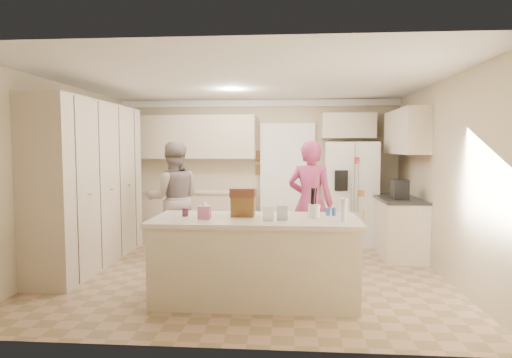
# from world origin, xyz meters

# --- Properties ---
(floor) EXTENTS (5.20, 4.60, 0.02)m
(floor) POSITION_xyz_m (0.00, 0.00, -0.01)
(floor) COLOR tan
(floor) RESTS_ON ground
(ceiling) EXTENTS (5.20, 4.60, 0.02)m
(ceiling) POSITION_xyz_m (0.00, 0.00, 2.61)
(ceiling) COLOR white
(ceiling) RESTS_ON wall_back
(wall_back) EXTENTS (5.20, 0.02, 2.60)m
(wall_back) POSITION_xyz_m (0.00, 2.31, 1.30)
(wall_back) COLOR #BEAE8E
(wall_back) RESTS_ON ground
(wall_front) EXTENTS (5.20, 0.02, 2.60)m
(wall_front) POSITION_xyz_m (0.00, -2.31, 1.30)
(wall_front) COLOR #BEAE8E
(wall_front) RESTS_ON ground
(wall_left) EXTENTS (0.02, 4.60, 2.60)m
(wall_left) POSITION_xyz_m (-2.61, 0.00, 1.30)
(wall_left) COLOR #BEAE8E
(wall_left) RESTS_ON ground
(wall_right) EXTENTS (0.02, 4.60, 2.60)m
(wall_right) POSITION_xyz_m (2.61, 0.00, 1.30)
(wall_right) COLOR #BEAE8E
(wall_right) RESTS_ON ground
(crown_back) EXTENTS (5.20, 0.08, 0.12)m
(crown_back) POSITION_xyz_m (0.00, 2.26, 2.53)
(crown_back) COLOR white
(crown_back) RESTS_ON wall_back
(pantry_bank) EXTENTS (0.60, 2.60, 2.35)m
(pantry_bank) POSITION_xyz_m (-2.30, 0.20, 1.18)
(pantry_bank) COLOR beige
(pantry_bank) RESTS_ON floor
(back_base_cab) EXTENTS (2.20, 0.60, 0.88)m
(back_base_cab) POSITION_xyz_m (-1.15, 2.00, 0.44)
(back_base_cab) COLOR beige
(back_base_cab) RESTS_ON floor
(back_countertop) EXTENTS (2.24, 0.63, 0.04)m
(back_countertop) POSITION_xyz_m (-1.15, 1.99, 0.90)
(back_countertop) COLOR beige
(back_countertop) RESTS_ON back_base_cab
(back_upper_cab) EXTENTS (2.20, 0.35, 0.80)m
(back_upper_cab) POSITION_xyz_m (-1.15, 2.12, 1.90)
(back_upper_cab) COLOR beige
(back_upper_cab) RESTS_ON wall_back
(doorway_opening) EXTENTS (0.90, 0.06, 2.10)m
(doorway_opening) POSITION_xyz_m (0.55, 2.28, 1.05)
(doorway_opening) COLOR black
(doorway_opening) RESTS_ON floor
(doorway_casing) EXTENTS (1.02, 0.03, 2.22)m
(doorway_casing) POSITION_xyz_m (0.55, 2.24, 1.05)
(doorway_casing) COLOR white
(doorway_casing) RESTS_ON floor
(wall_frame_upper) EXTENTS (0.15, 0.02, 0.20)m
(wall_frame_upper) POSITION_xyz_m (0.02, 2.27, 1.55)
(wall_frame_upper) COLOR brown
(wall_frame_upper) RESTS_ON wall_back
(wall_frame_lower) EXTENTS (0.15, 0.02, 0.20)m
(wall_frame_lower) POSITION_xyz_m (0.02, 2.27, 1.28)
(wall_frame_lower) COLOR brown
(wall_frame_lower) RESTS_ON wall_back
(refrigerator) EXTENTS (0.96, 0.79, 1.80)m
(refrigerator) POSITION_xyz_m (1.67, 1.81, 0.90)
(refrigerator) COLOR white
(refrigerator) RESTS_ON floor
(fridge_seam) EXTENTS (0.02, 0.02, 1.78)m
(fridge_seam) POSITION_xyz_m (1.67, 1.46, 0.90)
(fridge_seam) COLOR gray
(fridge_seam) RESTS_ON refrigerator
(fridge_dispenser) EXTENTS (0.22, 0.03, 0.35)m
(fridge_dispenser) POSITION_xyz_m (1.45, 1.45, 1.15)
(fridge_dispenser) COLOR black
(fridge_dispenser) RESTS_ON refrigerator
(fridge_handle_l) EXTENTS (0.02, 0.02, 0.85)m
(fridge_handle_l) POSITION_xyz_m (1.62, 1.44, 1.05)
(fridge_handle_l) COLOR silver
(fridge_handle_l) RESTS_ON refrigerator
(fridge_handle_r) EXTENTS (0.02, 0.02, 0.85)m
(fridge_handle_r) POSITION_xyz_m (1.72, 1.44, 1.05)
(fridge_handle_r) COLOR silver
(fridge_handle_r) RESTS_ON refrigerator
(over_fridge_cab) EXTENTS (0.95, 0.35, 0.45)m
(over_fridge_cab) POSITION_xyz_m (1.65, 2.12, 2.10)
(over_fridge_cab) COLOR beige
(over_fridge_cab) RESTS_ON wall_back
(right_base_cab) EXTENTS (0.60, 1.20, 0.88)m
(right_base_cab) POSITION_xyz_m (2.30, 1.00, 0.44)
(right_base_cab) COLOR beige
(right_base_cab) RESTS_ON floor
(right_countertop) EXTENTS (0.63, 1.24, 0.04)m
(right_countertop) POSITION_xyz_m (2.29, 1.00, 0.90)
(right_countertop) COLOR #2D2B28
(right_countertop) RESTS_ON right_base_cab
(right_upper_cab) EXTENTS (0.35, 1.50, 0.70)m
(right_upper_cab) POSITION_xyz_m (2.43, 1.20, 1.95)
(right_upper_cab) COLOR beige
(right_upper_cab) RESTS_ON wall_right
(coffee_maker) EXTENTS (0.22, 0.28, 0.30)m
(coffee_maker) POSITION_xyz_m (2.25, 0.80, 1.07)
(coffee_maker) COLOR black
(coffee_maker) RESTS_ON right_countertop
(island_base) EXTENTS (2.20, 0.90, 0.88)m
(island_base) POSITION_xyz_m (0.20, -1.10, 0.44)
(island_base) COLOR beige
(island_base) RESTS_ON floor
(island_top) EXTENTS (2.28, 0.96, 0.05)m
(island_top) POSITION_xyz_m (0.20, -1.10, 0.90)
(island_top) COLOR beige
(island_top) RESTS_ON island_base
(utensil_crock) EXTENTS (0.13, 0.13, 0.15)m
(utensil_crock) POSITION_xyz_m (0.85, -1.05, 1.00)
(utensil_crock) COLOR white
(utensil_crock) RESTS_ON island_top
(tissue_box) EXTENTS (0.13, 0.13, 0.14)m
(tissue_box) POSITION_xyz_m (-0.35, -1.20, 1.00)
(tissue_box) COLOR #C46595
(tissue_box) RESTS_ON island_top
(tissue_plume) EXTENTS (0.08, 0.08, 0.08)m
(tissue_plume) POSITION_xyz_m (-0.35, -1.20, 1.10)
(tissue_plume) COLOR white
(tissue_plume) RESTS_ON tissue_box
(dollhouse_body) EXTENTS (0.26, 0.18, 0.22)m
(dollhouse_body) POSITION_xyz_m (0.05, -1.00, 1.04)
(dollhouse_body) COLOR brown
(dollhouse_body) RESTS_ON island_top
(dollhouse_roof) EXTENTS (0.28, 0.20, 0.10)m
(dollhouse_roof) POSITION_xyz_m (0.05, -1.00, 1.20)
(dollhouse_roof) COLOR #592D1E
(dollhouse_roof) RESTS_ON dollhouse_body
(jam_jar) EXTENTS (0.07, 0.07, 0.09)m
(jam_jar) POSITION_xyz_m (-0.60, -1.05, 0.97)
(jam_jar) COLOR #59263F
(jam_jar) RESTS_ON island_top
(greeting_card_a) EXTENTS (0.12, 0.06, 0.16)m
(greeting_card_a) POSITION_xyz_m (0.35, -1.30, 1.01)
(greeting_card_a) COLOR white
(greeting_card_a) RESTS_ON island_top
(greeting_card_b) EXTENTS (0.12, 0.05, 0.16)m
(greeting_card_b) POSITION_xyz_m (0.50, -1.25, 1.01)
(greeting_card_b) COLOR silver
(greeting_card_b) RESTS_ON island_top
(water_bottle) EXTENTS (0.07, 0.07, 0.24)m
(water_bottle) POSITION_xyz_m (1.15, -1.25, 1.04)
(water_bottle) COLOR silver
(water_bottle) RESTS_ON island_top
(shaker_salt) EXTENTS (0.05, 0.05, 0.09)m
(shaker_salt) POSITION_xyz_m (1.02, -0.88, 0.97)
(shaker_salt) COLOR #30499A
(shaker_salt) RESTS_ON island_top
(shaker_pepper) EXTENTS (0.05, 0.05, 0.09)m
(shaker_pepper) POSITION_xyz_m (1.09, -0.88, 0.97)
(shaker_pepper) COLOR #30499A
(shaker_pepper) RESTS_ON island_top
(teen_boy) EXTENTS (1.03, 0.90, 1.80)m
(teen_boy) POSITION_xyz_m (-1.24, 0.79, 0.90)
(teen_boy) COLOR gray
(teen_boy) RESTS_ON floor
(teen_girl) EXTENTS (0.75, 0.60, 1.81)m
(teen_girl) POSITION_xyz_m (0.88, 0.38, 0.90)
(teen_girl) COLOR #AD4256
(teen_girl) RESTS_ON floor
(fridge_magnets) EXTENTS (0.76, 0.02, 1.44)m
(fridge_magnets) POSITION_xyz_m (1.67, 1.45, 0.90)
(fridge_magnets) COLOR tan
(fridge_magnets) RESTS_ON refrigerator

